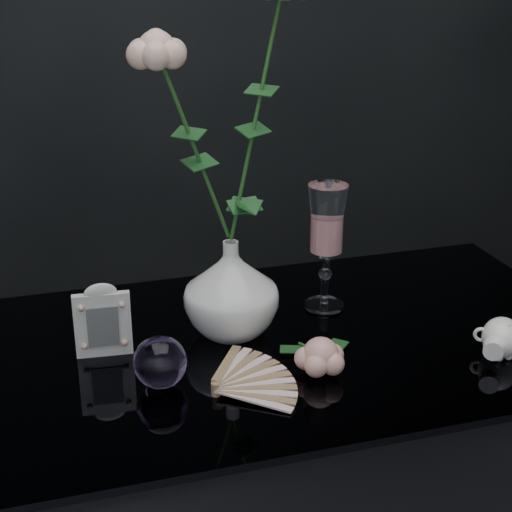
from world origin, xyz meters
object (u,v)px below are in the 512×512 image
object	(u,v)px
wine_glass	(326,248)
picture_frame	(103,320)
vase	(231,289)
loose_rose	(321,356)
pearl_jar	(502,336)
paperweight	(160,362)

from	to	relation	value
wine_glass	picture_frame	xyz separation A→B (m)	(-0.38, -0.06, -0.05)
vase	loose_rose	size ratio (longest dim) A/B	0.96
pearl_jar	wine_glass	bearing A→B (deg)	164.17
loose_rose	vase	bearing A→B (deg)	104.75
picture_frame	pearl_jar	world-z (taller)	picture_frame
wine_glass	pearl_jar	world-z (taller)	wine_glass
wine_glass	pearl_jar	bearing A→B (deg)	-49.65
vase	picture_frame	world-z (taller)	vase
wine_glass	paperweight	world-z (taller)	wine_glass
picture_frame	paperweight	distance (m)	0.13
loose_rose	pearl_jar	bearing A→B (deg)	-20.92
wine_glass	loose_rose	distance (m)	0.24
paperweight	pearl_jar	bearing A→B (deg)	-6.49
paperweight	picture_frame	bearing A→B (deg)	120.13
pearl_jar	loose_rose	bearing A→B (deg)	-151.51
wine_glass	picture_frame	distance (m)	0.39
vase	picture_frame	bearing A→B (deg)	-176.79
wine_glass	pearl_jar	distance (m)	0.32
loose_rose	paperweight	bearing A→B (deg)	156.51
loose_rose	pearl_jar	world-z (taller)	pearl_jar
vase	pearl_jar	world-z (taller)	vase
vase	paperweight	world-z (taller)	vase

